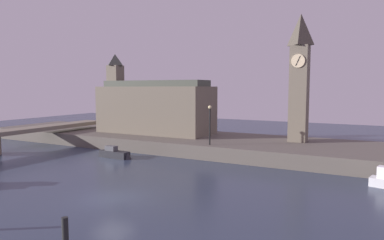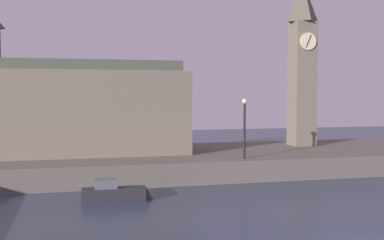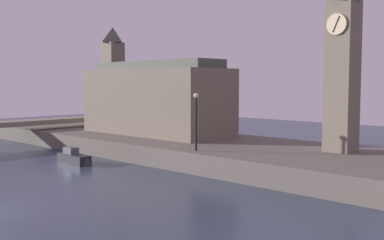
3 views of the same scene
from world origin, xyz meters
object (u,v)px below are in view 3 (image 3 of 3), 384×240
object	(u,v)px
streetlamp	(196,115)
boat_barge_dark	(76,158)
clock_tower	(343,48)
parliament_hall	(154,98)

from	to	relation	value
streetlamp	boat_barge_dark	bearing A→B (deg)	-154.42
clock_tower	parliament_hall	world-z (taller)	clock_tower
parliament_hall	streetlamp	bearing A→B (deg)	-27.39
boat_barge_dark	streetlamp	bearing A→B (deg)	25.58
clock_tower	boat_barge_dark	bearing A→B (deg)	-146.50
clock_tower	boat_barge_dark	world-z (taller)	clock_tower
boat_barge_dark	clock_tower	bearing A→B (deg)	33.50
streetlamp	boat_barge_dark	world-z (taller)	streetlamp
clock_tower	boat_barge_dark	distance (m)	21.69
streetlamp	boat_barge_dark	distance (m)	10.59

